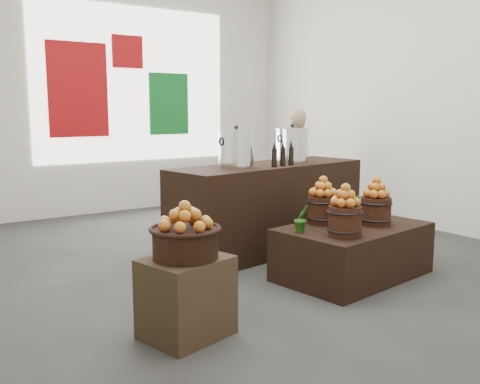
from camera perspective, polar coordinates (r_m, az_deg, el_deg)
ground at (r=5.79m, az=0.32°, el=-7.34°), size 7.00×7.00×0.00m
back_wall at (r=8.69m, az=-13.14°, el=11.15°), size 6.00×0.04×4.00m
back_opening at (r=8.78m, az=-11.24°, el=11.18°), size 3.20×0.02×2.40m
deco_red_left at (r=8.45m, az=-16.90°, el=10.39°), size 0.90×0.04×1.40m
deco_green_right at (r=9.02m, az=-7.60°, el=9.29°), size 0.70×0.04×1.00m
deco_red_upper at (r=8.77m, az=-11.93°, el=14.44°), size 0.50×0.04×0.50m
crate at (r=3.89m, az=-5.75°, el=-11.12°), size 0.68×0.60×0.58m
wicker_basket at (r=3.77m, az=-5.84°, el=-5.49°), size 0.46×0.46×0.21m
apples_in_basket at (r=3.73m, az=-5.89°, el=-2.49°), size 0.36×0.36×0.19m
display_table at (r=5.32m, az=11.96°, el=-6.20°), size 1.56×1.08×0.50m
apple_bucket_front_left at (r=4.79m, az=11.11°, el=-3.08°), size 0.29×0.29×0.27m
apples_in_bucket_front_left at (r=4.75m, az=11.19°, el=-0.34°), size 0.22×0.22×0.20m
apple_bucket_front_right at (r=5.32m, az=14.27°, el=-2.00°), size 0.29×0.29×0.27m
apples_in_bucket_front_right at (r=5.29m, az=14.37°, el=0.48°), size 0.22×0.22×0.20m
apple_bucket_rear at (r=5.28m, az=8.80°, el=-1.91°), size 0.29×0.29×0.27m
apples_in_bucket_rear at (r=5.24m, az=8.86°, el=0.58°), size 0.22×0.22×0.20m
herb_garnish_right at (r=5.72m, az=13.12°, el=-1.14°), size 0.30×0.27×0.28m
herb_garnish_left at (r=4.89m, az=6.57°, el=-2.80°), size 0.14×0.12×0.26m
counter at (r=6.14m, az=3.06°, el=-1.65°), size 2.52×1.11×1.00m
stock_pot_left at (r=5.71m, az=-0.41°, el=4.52°), size 0.38×0.38×0.38m
stock_pot_center at (r=6.33m, az=5.58°, el=4.90°), size 0.38×0.38×0.38m
oil_cruets at (r=5.89m, az=4.80°, el=4.13°), size 0.27×0.10×0.28m
shopper at (r=8.18m, az=5.83°, el=3.09°), size 0.59×0.39×1.61m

